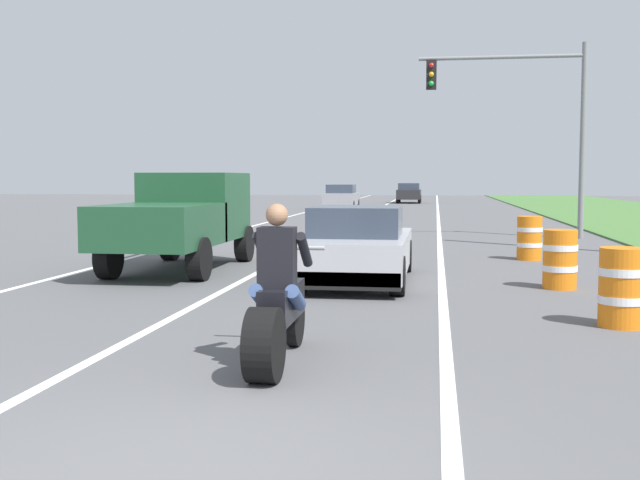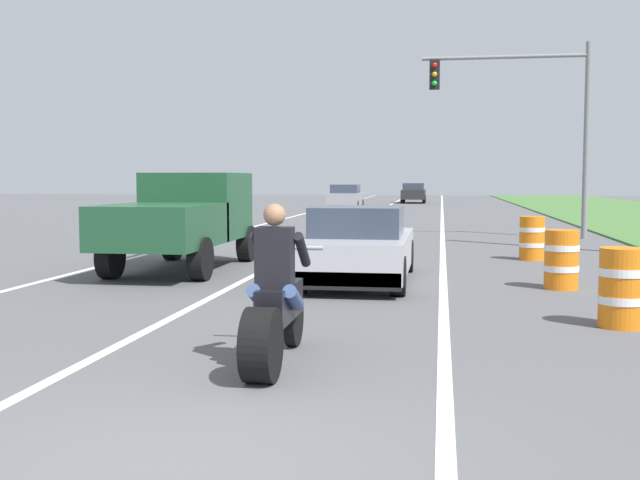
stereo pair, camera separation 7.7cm
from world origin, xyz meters
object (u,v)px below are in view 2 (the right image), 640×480
at_px(motorcycle_with_rider, 275,307).
at_px(construction_barrel_nearest, 622,287).
at_px(sports_car_silver, 358,247).
at_px(traffic_light_mast_near, 533,108).
at_px(distant_car_further_ahead, 414,193).
at_px(construction_barrel_mid, 561,259).
at_px(construction_barrel_far, 532,238).
at_px(distant_car_far_ahead, 346,197).
at_px(pickup_truck_left_lane_dark_green, 183,216).

bearing_deg(motorcycle_with_rider, construction_barrel_nearest, 34.54).
bearing_deg(sports_car_silver, traffic_light_mast_near, 68.98).
bearing_deg(distant_car_further_ahead, motorcycle_with_rider, -89.47).
bearing_deg(sports_car_silver, distant_car_further_ahead, 90.79).
bearing_deg(construction_barrel_mid, traffic_light_mast_near, 86.20).
height_order(construction_barrel_nearest, construction_barrel_mid, same).
xyz_separation_m(construction_barrel_far, distant_car_far_ahead, (-7.65, 27.09, 0.27)).
xyz_separation_m(construction_barrel_mid, distant_car_further_ahead, (-4.10, 45.19, 0.27)).
bearing_deg(construction_barrel_far, construction_barrel_nearest, -88.62).
xyz_separation_m(sports_car_silver, distant_car_further_ahead, (-0.62, 44.87, 0.14)).
height_order(pickup_truck_left_lane_dark_green, distant_car_far_ahead, pickup_truck_left_lane_dark_green).
height_order(construction_barrel_far, distant_car_far_ahead, distant_car_far_ahead).
xyz_separation_m(motorcycle_with_rider, pickup_truck_left_lane_dark_green, (-3.58, 7.68, 0.51)).
height_order(traffic_light_mast_near, distant_car_far_ahead, traffic_light_mast_near).
distance_m(traffic_light_mast_near, distant_car_further_ahead, 34.36).
height_order(construction_barrel_nearest, construction_barrel_far, same).
height_order(pickup_truck_left_lane_dark_green, construction_barrel_far, pickup_truck_left_lane_dark_green).
bearing_deg(pickup_truck_left_lane_dark_green, traffic_light_mast_near, 50.50).
relative_size(motorcycle_with_rider, construction_barrel_mid, 2.21).
distance_m(sports_car_silver, construction_barrel_nearest, 5.22).
height_order(sports_car_silver, pickup_truck_left_lane_dark_green, pickup_truck_left_lane_dark_green).
xyz_separation_m(construction_barrel_nearest, construction_barrel_far, (-0.19, 8.02, 0.00)).
bearing_deg(sports_car_silver, distant_car_far_ahead, 97.48).
relative_size(pickup_truck_left_lane_dark_green, distant_car_further_ahead, 1.20).
xyz_separation_m(distant_car_far_ahead, distant_car_further_ahead, (3.51, 13.43, 0.00)).
distance_m(sports_car_silver, distant_car_further_ahead, 44.88).
xyz_separation_m(construction_barrel_mid, distant_car_far_ahead, (-7.60, 31.75, 0.27)).
bearing_deg(construction_barrel_mid, motorcycle_with_rider, -121.08).
height_order(distant_car_far_ahead, distant_car_further_ahead, same).
bearing_deg(construction_barrel_mid, construction_barrel_far, 89.50).
bearing_deg(distant_car_far_ahead, construction_barrel_mid, -76.53).
xyz_separation_m(motorcycle_with_rider, distant_car_further_ahead, (-0.47, 51.20, 0.18)).
distance_m(distant_car_far_ahead, distant_car_further_ahead, 13.88).
relative_size(sports_car_silver, construction_barrel_mid, 4.30).
bearing_deg(pickup_truck_left_lane_dark_green, construction_barrel_nearest, -34.01).
height_order(pickup_truck_left_lane_dark_green, construction_barrel_mid, pickup_truck_left_lane_dark_green).
relative_size(traffic_light_mast_near, construction_barrel_far, 6.00).
relative_size(traffic_light_mast_near, distant_car_far_ahead, 1.50).
height_order(construction_barrel_nearest, distant_car_further_ahead, distant_car_further_ahead).
xyz_separation_m(motorcycle_with_rider, construction_barrel_nearest, (3.86, 2.66, -0.09)).
bearing_deg(traffic_light_mast_near, sports_car_silver, -111.02).
bearing_deg(sports_car_silver, motorcycle_with_rider, -91.33).
relative_size(motorcycle_with_rider, construction_barrel_nearest, 2.21).
relative_size(distant_car_far_ahead, distant_car_further_ahead, 1.00).
bearing_deg(construction_barrel_far, pickup_truck_left_lane_dark_green, -157.51).
bearing_deg(motorcycle_with_rider, distant_car_far_ahead, 96.02).
relative_size(motorcycle_with_rider, distant_car_far_ahead, 0.55).
bearing_deg(pickup_truck_left_lane_dark_green, sports_car_silver, -19.89).
bearing_deg(construction_barrel_far, distant_car_further_ahead, 95.83).
bearing_deg(construction_barrel_mid, distant_car_further_ahead, 95.18).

